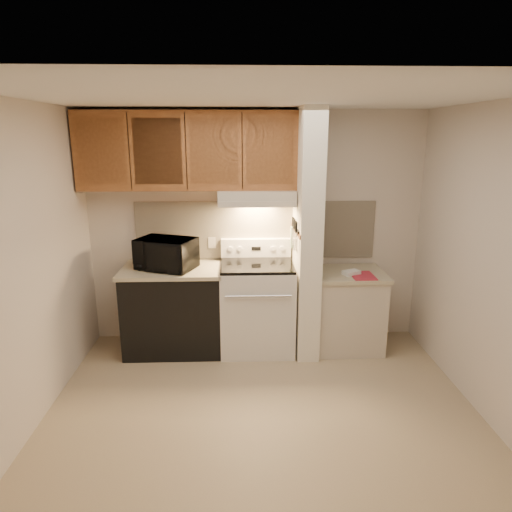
{
  "coord_description": "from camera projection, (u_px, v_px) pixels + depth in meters",
  "views": [
    {
      "loc": [
        -0.18,
        -3.38,
        2.24
      ],
      "look_at": [
        -0.03,
        0.75,
        1.14
      ],
      "focal_mm": 32.0,
      "sensor_mm": 36.0,
      "label": 1
    }
  ],
  "objects": [
    {
      "name": "backsplash",
      "position": [
        256.0,
        230.0,
        4.97
      ],
      "size": [
        2.6,
        0.02,
        0.63
      ],
      "primitive_type": "cube",
      "color": "beige",
      "rests_on": "wall_back"
    },
    {
      "name": "knife_handle_d",
      "position": [
        294.0,
        223.0,
        4.64
      ],
      "size": [
        0.02,
        0.02,
        0.1
      ],
      "primitive_type": "cylinder",
      "color": "black",
      "rests_on": "knife_strip"
    },
    {
      "name": "cab_gap_c",
      "position": [
        242.0,
        151.0,
        4.43
      ],
      "size": [
        0.01,
        0.01,
        0.73
      ],
      "primitive_type": "cube",
      "color": "black",
      "rests_on": "upper_cabinets"
    },
    {
      "name": "knife_blade_b",
      "position": [
        295.0,
        241.0,
        4.55
      ],
      "size": [
        0.01,
        0.04,
        0.18
      ],
      "primitive_type": "cube",
      "color": "silver",
      "rests_on": "knife_strip"
    },
    {
      "name": "range_knob_left_inner",
      "position": [
        240.0,
        249.0,
        4.92
      ],
      "size": [
        0.05,
        0.02,
        0.05
      ],
      "primitive_type": "cylinder",
      "rotation": [
        1.57,
        0.0,
        0.0
      ],
      "color": "silver",
      "rests_on": "range_backguard"
    },
    {
      "name": "cab_gap_a",
      "position": [
        129.0,
        151.0,
        4.39
      ],
      "size": [
        0.01,
        0.01,
        0.73
      ],
      "primitive_type": "cube",
      "color": "black",
      "rests_on": "upper_cabinets"
    },
    {
      "name": "knife_handle_c",
      "position": [
        295.0,
        224.0,
        4.58
      ],
      "size": [
        0.02,
        0.02,
        0.1
      ],
      "primitive_type": "cylinder",
      "color": "black",
      "rests_on": "knife_strip"
    },
    {
      "name": "range_display",
      "position": [
        256.0,
        249.0,
        4.93
      ],
      "size": [
        0.1,
        0.01,
        0.04
      ],
      "primitive_type": "cube",
      "color": "black",
      "rests_on": "range_backguard"
    },
    {
      "name": "knife_handle_b",
      "position": [
        296.0,
        226.0,
        4.49
      ],
      "size": [
        0.02,
        0.02,
        0.1
      ],
      "primitive_type": "cylinder",
      "color": "black",
      "rests_on": "knife_strip"
    },
    {
      "name": "range_knob_right_inner",
      "position": [
        273.0,
        248.0,
        4.93
      ],
      "size": [
        0.05,
        0.02,
        0.05
      ],
      "primitive_type": "cylinder",
      "rotation": [
        1.57,
        0.0,
        0.0
      ],
      "color": "silver",
      "rests_on": "range_backguard"
    },
    {
      "name": "knife_handle_e",
      "position": [
        293.0,
        222.0,
        4.72
      ],
      "size": [
        0.02,
        0.02,
        0.1
      ],
      "primitive_type": "cylinder",
      "color": "black",
      "rests_on": "knife_strip"
    },
    {
      "name": "knife_blade_e",
      "position": [
        292.0,
        236.0,
        4.78
      ],
      "size": [
        0.01,
        0.04,
        0.18
      ],
      "primitive_type": "cube",
      "color": "silver",
      "rests_on": "knife_strip"
    },
    {
      "name": "knife_blade_d",
      "position": [
        294.0,
        238.0,
        4.68
      ],
      "size": [
        0.01,
        0.04,
        0.16
      ],
      "primitive_type": "cube",
      "color": "silver",
      "rests_on": "knife_strip"
    },
    {
      "name": "cab_door_b",
      "position": [
        158.0,
        151.0,
        4.4
      ],
      "size": [
        0.46,
        0.01,
        0.63
      ],
      "primitive_type": "cube",
      "color": "#975A2F",
      "rests_on": "upper_cabinets"
    },
    {
      "name": "wall_right",
      "position": [
        491.0,
        265.0,
        3.59
      ],
      "size": [
        0.02,
        3.0,
        2.5
      ],
      "primitive_type": "cube",
      "color": "beige",
      "rests_on": "floor"
    },
    {
      "name": "left_countertop",
      "position": [
        172.0,
        270.0,
        4.71
      ],
      "size": [
        1.04,
        0.67,
        0.04
      ],
      "primitive_type": "cube",
      "color": "#B6AB8B",
      "rests_on": "dishwasher_front"
    },
    {
      "name": "oven_mitt",
      "position": [
        292.0,
        237.0,
        4.83
      ],
      "size": [
        0.03,
        0.09,
        0.22
      ],
      "primitive_type": "cube",
      "color": "gray",
      "rests_on": "partition_pillar"
    },
    {
      "name": "range_knob_left_outer",
      "position": [
        230.0,
        249.0,
        4.92
      ],
      "size": [
        0.05,
        0.02,
        0.05
      ],
      "primitive_type": "cylinder",
      "rotation": [
        1.57,
        0.0,
        0.0
      ],
      "color": "silver",
      "rests_on": "range_backguard"
    },
    {
      "name": "right_cab_base",
      "position": [
        347.0,
        312.0,
        4.89
      ],
      "size": [
        0.7,
        0.6,
        0.81
      ],
      "primitive_type": "cube",
      "color": "beige",
      "rests_on": "floor"
    },
    {
      "name": "oven_window",
      "position": [
        258.0,
        316.0,
        4.53
      ],
      "size": [
        0.5,
        0.01,
        0.3
      ],
      "primitive_type": "cube",
      "color": "black",
      "rests_on": "range_body"
    },
    {
      "name": "cooktop",
      "position": [
        257.0,
        265.0,
        4.72
      ],
      "size": [
        0.74,
        0.64,
        0.03
      ],
      "primitive_type": "cube",
      "color": "black",
      "rests_on": "range_body"
    },
    {
      "name": "microwave",
      "position": [
        166.0,
        254.0,
        4.65
      ],
      "size": [
        0.67,
        0.57,
        0.31
      ],
      "primitive_type": "imported",
      "rotation": [
        0.0,
        0.0,
        -0.38
      ],
      "color": "black",
      "rests_on": "left_countertop"
    },
    {
      "name": "spoon_rest",
      "position": [
        185.0,
        262.0,
        4.9
      ],
      "size": [
        0.25,
        0.12,
        0.02
      ],
      "primitive_type": "cube",
      "rotation": [
        0.0,
        0.0,
        -0.19
      ],
      "color": "black",
      "rests_on": "left_countertop"
    },
    {
      "name": "knife_strip",
      "position": [
        296.0,
        229.0,
        4.59
      ],
      "size": [
        0.02,
        0.42,
        0.04
      ],
      "primitive_type": "cube",
      "color": "black",
      "rests_on": "partition_pillar"
    },
    {
      "name": "partition_pillar",
      "position": [
        307.0,
        235.0,
        4.66
      ],
      "size": [
        0.22,
        0.7,
        2.5
      ],
      "primitive_type": "cube",
      "color": "white",
      "rests_on": "floor"
    },
    {
      "name": "range_body",
      "position": [
        257.0,
        308.0,
        4.85
      ],
      "size": [
        0.76,
        0.65,
        0.92
      ],
      "primitive_type": "cube",
      "color": "silver",
      "rests_on": "floor"
    },
    {
      "name": "oven_handle",
      "position": [
        258.0,
        296.0,
        4.44
      ],
      "size": [
        0.65,
        0.02,
        0.02
      ],
      "primitive_type": "cylinder",
      "rotation": [
        0.0,
        1.57,
        0.0
      ],
      "color": "silver",
      "rests_on": "range_body"
    },
    {
      "name": "teal_jar",
      "position": [
        157.0,
        257.0,
        4.9
      ],
      "size": [
        0.12,
        0.12,
        0.11
      ],
      "primitive_type": "cylinder",
      "rotation": [
        0.0,
        0.0,
        0.29
      ],
      "color": "#1C5A5B",
      "rests_on": "left_countertop"
    },
    {
      "name": "cab_door_a",
      "position": [
        101.0,
        152.0,
        4.38
      ],
      "size": [
        0.46,
        0.01,
        0.63
      ],
      "primitive_type": "cube",
      "color": "#975A2F",
      "rests_on": "upper_cabinets"
    },
    {
      "name": "knife_blade_a",
      "position": [
        296.0,
        243.0,
        4.44
      ],
      "size": [
        0.01,
        0.03,
        0.16
      ],
      "primitive_type": "cube",
      "color": "silver",
      "rests_on": "knife_strip"
    },
    {
      "name": "wall_left",
      "position": [
        27.0,
        270.0,
        3.46
      ],
      "size": [
        0.02,
        3.0,
        2.5
      ],
      "primitive_type": "cube",
      "color": "beige",
      "rests_on": "floor"
    },
    {
      "name": "knife_handle_a",
      "position": [
        296.0,
        227.0,
        4.43
      ],
      "size": [
        0.02,
        0.02,
        0.1
      ],
      "primitive_type": "cylinder",
      "color": "black",
      "rests_on": "knife_strip"
    },
    {
      "name": "hood_lip",
      "position": [
        257.0,
        204.0,
        4.48
      ],
      "size": [
        0.78,
        0.04,
        0.06
      ],
      "primitive_type": "cube",
      "color": "beige",
      "rests_on": "range_hood"
    },
    {
      "name": "cab_gap_b",
      "position": [
        186.0,
        151.0,
        4.41
      ],
      "size": [
        0.01,
        0.01,
        0.73
      ],
      "primitive_type": "cube",
      "color": "black",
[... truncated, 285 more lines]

